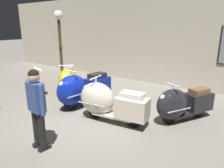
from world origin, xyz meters
TOP-DOWN VIEW (x-y plane):
  - ground_plane at (0.00, 0.00)m, footprint 60.00×60.00m
  - showroom_back_wall at (0.15, 3.97)m, footprint 18.00×0.63m
  - scooter_0 at (-1.80, 0.97)m, footprint 1.51×1.63m
  - scooter_1 at (-0.65, 0.38)m, footprint 0.71×1.88m
  - scooter_2 at (0.55, 0.05)m, footprint 1.81×0.71m
  - scooter_3 at (2.00, 1.05)m, footprint 1.18×1.63m
  - lamppost at (-2.89, 1.69)m, footprint 0.34×0.34m
  - visitor_0 at (0.22, -1.65)m, footprint 0.52×0.28m
  - info_stanchion at (-2.32, 0.20)m, footprint 0.39×0.37m

SIDE VIEW (x-z plane):
  - ground_plane at x=0.00m, z-range 0.00..0.00m
  - info_stanchion at x=-2.32m, z-range -0.09..0.91m
  - scooter_3 at x=2.00m, z-range -0.04..0.94m
  - scooter_0 at x=-1.80m, z-range -0.05..1.01m
  - scooter_2 at x=0.55m, z-range -0.05..1.03m
  - scooter_1 at x=-0.65m, z-range -0.05..1.07m
  - visitor_0 at x=0.22m, z-range 0.12..1.67m
  - lamppost at x=-2.89m, z-range 0.34..3.15m
  - showroom_back_wall at x=0.15m, z-range 0.00..3.50m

